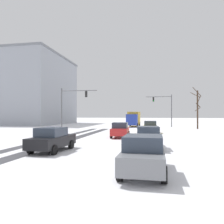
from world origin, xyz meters
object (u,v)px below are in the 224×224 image
(traffic_signal_far_right, at_px, (164,105))
(car_red_second, at_px, (120,130))
(bare_tree_sidewalk_far, at_px, (198,108))
(car_yellow_cab_lead, at_px, (150,127))
(car_grey_fifth, at_px, (144,154))
(office_building_far_left_block, at_px, (13,91))
(traffic_signal_near_left, at_px, (71,102))
(car_black_fourth, at_px, (52,139))
(car_silver_third, at_px, (148,137))
(box_truck_delivery, at_px, (134,119))

(traffic_signal_far_right, bearing_deg, car_red_second, -104.60)
(traffic_signal_far_right, distance_m, bare_tree_sidewalk_far, 8.05)
(car_yellow_cab_lead, bearing_deg, car_red_second, -115.81)
(car_grey_fifth, distance_m, office_building_far_left_block, 57.09)
(traffic_signal_far_right, bearing_deg, car_yellow_cab_lead, -99.54)
(traffic_signal_near_left, xyz_separation_m, car_black_fourth, (5.56, -17.88, -3.58))
(traffic_signal_far_right, distance_m, car_grey_fifth, 36.63)
(car_red_second, bearing_deg, office_building_far_left_block, 138.77)
(car_silver_third, xyz_separation_m, office_building_far_left_block, (-36.31, 36.20, 7.93))
(car_black_fourth, height_order, bare_tree_sidewalk_far, bare_tree_sidewalk_far)
(traffic_signal_near_left, relative_size, office_building_far_left_block, 0.23)
(traffic_signal_far_right, distance_m, box_truck_delivery, 6.80)
(traffic_signal_near_left, xyz_separation_m, box_truck_delivery, (8.31, 13.55, -2.77))
(car_red_second, bearing_deg, box_truck_delivery, 91.23)
(car_red_second, relative_size, car_black_fourth, 1.00)
(traffic_signal_far_right, distance_m, car_silver_third, 29.54)
(office_building_far_left_block, bearing_deg, car_grey_fifth, -50.06)
(traffic_signal_near_left, relative_size, car_grey_fifth, 1.58)
(box_truck_delivery, distance_m, office_building_far_left_block, 34.27)
(car_yellow_cab_lead, relative_size, car_grey_fifth, 1.00)
(car_silver_third, height_order, box_truck_delivery, box_truck_delivery)
(traffic_signal_near_left, distance_m, car_red_second, 12.47)
(car_red_second, distance_m, car_black_fourth, 10.29)
(car_yellow_cab_lead, bearing_deg, car_grey_fifth, -89.96)
(car_red_second, relative_size, bare_tree_sidewalk_far, 0.58)
(office_building_far_left_block, bearing_deg, car_red_second, -41.23)
(box_truck_delivery, bearing_deg, car_silver_third, -82.83)
(car_yellow_cab_lead, distance_m, bare_tree_sidewalk_far, 12.64)
(box_truck_delivery, bearing_deg, car_yellow_cab_lead, -76.69)
(box_truck_delivery, bearing_deg, bare_tree_sidewalk_far, -26.37)
(car_silver_third, distance_m, car_grey_fifth, 7.15)
(car_black_fourth, distance_m, bare_tree_sidewalk_far, 29.54)
(traffic_signal_near_left, relative_size, traffic_signal_far_right, 1.00)
(traffic_signal_far_right, relative_size, car_red_second, 1.56)
(traffic_signal_far_right, bearing_deg, traffic_signal_near_left, -136.11)
(car_black_fourth, bearing_deg, car_grey_fifth, -35.42)
(car_red_second, xyz_separation_m, office_building_far_left_block, (-33.15, 29.06, 7.93))
(car_yellow_cab_lead, bearing_deg, traffic_signal_far_right, 80.46)
(traffic_signal_near_left, relative_size, car_yellow_cab_lead, 1.57)
(box_truck_delivery, bearing_deg, traffic_signal_far_right, 3.87)
(traffic_signal_near_left, xyz_separation_m, office_building_far_left_block, (-24.38, 20.96, 4.35))
(bare_tree_sidewalk_far, relative_size, office_building_far_left_block, 0.26)
(car_black_fourth, bearing_deg, traffic_signal_near_left, 107.28)
(car_black_fourth, distance_m, office_building_far_left_block, 49.68)
(traffic_signal_near_left, distance_m, bare_tree_sidewalk_far, 21.27)
(car_red_second, xyz_separation_m, car_black_fourth, (-3.21, -9.78, 0.00))
(traffic_signal_far_right, xyz_separation_m, box_truck_delivery, (-6.21, -0.42, -2.74))
(car_grey_fifth, bearing_deg, traffic_signal_near_left, 118.01)
(car_yellow_cab_lead, relative_size, car_red_second, 0.99)
(car_red_second, bearing_deg, car_grey_fifth, -77.60)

